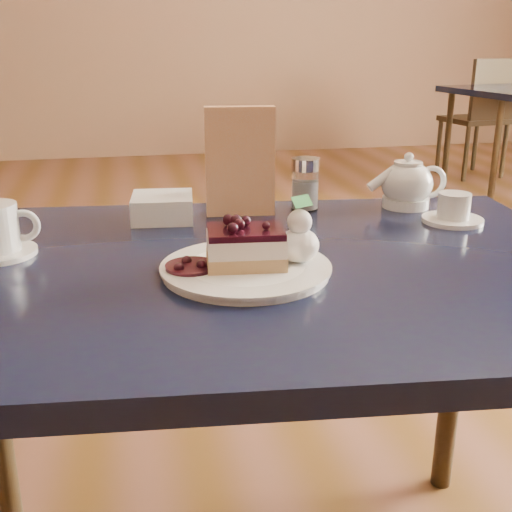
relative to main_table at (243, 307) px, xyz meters
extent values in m
cube|color=black|center=(0.00, 0.00, 0.05)|extent=(1.17, 0.84, 0.04)
cylinder|color=black|center=(0.52, 0.26, -0.29)|extent=(0.05, 0.05, 0.65)
cylinder|color=white|center=(0.00, -0.05, 0.08)|extent=(0.24, 0.24, 0.01)
cube|color=tan|center=(0.00, -0.05, 0.09)|extent=(0.12, 0.09, 0.02)
cube|color=white|center=(0.00, -0.05, 0.12)|extent=(0.12, 0.09, 0.03)
cube|color=black|center=(0.00, -0.05, 0.13)|extent=(0.11, 0.08, 0.01)
ellipsoid|color=white|center=(0.07, -0.04, 0.11)|extent=(0.06, 0.06, 0.05)
cylinder|color=black|center=(-0.08, -0.04, 0.09)|extent=(0.07, 0.07, 0.01)
torus|color=white|center=(-0.32, 0.11, 0.12)|extent=(0.05, 0.01, 0.05)
cylinder|color=white|center=(0.41, 0.14, 0.08)|extent=(0.11, 0.11, 0.01)
cylinder|color=white|center=(0.41, 0.14, 0.10)|extent=(0.06, 0.06, 0.05)
ellipsoid|color=white|center=(0.38, 0.26, 0.11)|extent=(0.10, 0.10, 0.09)
cylinder|color=white|center=(0.38, 0.26, 0.16)|extent=(0.05, 0.05, 0.01)
cylinder|color=white|center=(0.31, 0.26, 0.11)|extent=(0.06, 0.02, 0.05)
cube|color=beige|center=(0.05, 0.27, 0.17)|extent=(0.13, 0.04, 0.20)
cylinder|color=white|center=(0.18, 0.28, 0.11)|extent=(0.05, 0.05, 0.08)
cylinder|color=silver|center=(0.18, 0.28, 0.16)|extent=(0.05, 0.05, 0.02)
cube|color=white|center=(-0.10, 0.26, 0.09)|extent=(0.12, 0.12, 0.05)
cylinder|color=black|center=(2.01, 2.52, -0.29)|extent=(0.04, 0.04, 0.65)
cylinder|color=black|center=(2.01, 3.11, -0.29)|extent=(0.04, 0.04, 0.65)
camera|label=1|loc=(-0.17, -0.89, 0.40)|focal=45.00mm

